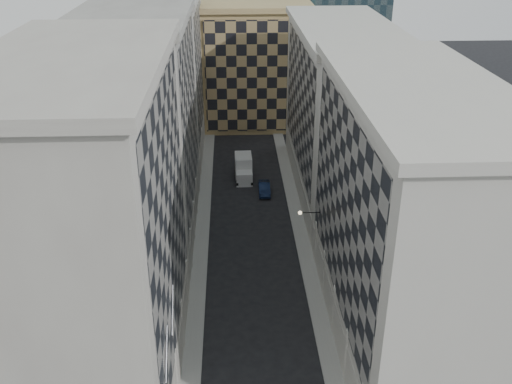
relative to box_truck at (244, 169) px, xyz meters
name	(u,v)px	position (x,y,z in m)	size (l,w,h in m)	color
sidewalk_west	(202,239)	(-4.81, -15.30, -1.17)	(1.50, 100.00, 0.15)	gray
sidewalk_east	(301,237)	(5.69, -15.30, -1.17)	(1.50, 100.00, 0.15)	gray
bldg_left_a	(96,236)	(-10.45, -34.30, 10.58)	(10.80, 22.80, 23.70)	#A09990
bldg_left_b	(142,129)	(-10.45, -12.30, 10.08)	(10.80, 22.80, 22.70)	gray
bldg_left_c	(164,77)	(-10.44, 9.70, 9.58)	(10.80, 22.80, 21.70)	#A09990
bldg_right_a	(405,219)	(11.31, -30.30, 9.08)	(10.80, 26.80, 20.70)	beige
bldg_right_b	(340,111)	(11.33, -3.30, 8.61)	(10.80, 28.80, 19.70)	beige
tan_block	(255,63)	(2.44, 22.60, 8.19)	(16.80, 14.80, 18.80)	tan
flagpoles_left	(170,331)	(-5.46, -39.30, 6.76)	(0.10, 6.33, 2.33)	gray
bracket_lamp	(302,213)	(4.81, -21.30, 4.96)	(1.98, 0.36, 0.36)	black
box_truck	(244,169)	(0.00, 0.00, 0.00)	(2.19, 5.23, 2.85)	silver
dark_car	(264,188)	(2.39, -4.58, -0.59)	(1.37, 3.93, 1.29)	#0F1A37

